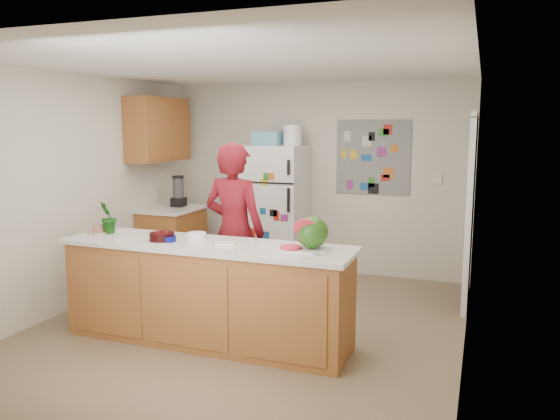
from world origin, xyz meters
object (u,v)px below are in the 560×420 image
at_px(watermelon, 312,232).
at_px(cherry_bowl, 162,237).
at_px(refrigerator, 275,210).
at_px(person, 235,232).

bearing_deg(watermelon, cherry_bowl, -175.26).
bearing_deg(refrigerator, cherry_bowl, -94.13).
bearing_deg(person, watermelon, 154.81).
bearing_deg(person, cherry_bowl, 65.30).
distance_m(person, watermelon, 1.16).
height_order(refrigerator, cherry_bowl, refrigerator).
height_order(refrigerator, watermelon, refrigerator).
xyz_separation_m(watermelon, cherry_bowl, (-1.39, -0.12, -0.11)).
bearing_deg(watermelon, person, 149.66).
height_order(person, watermelon, person).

